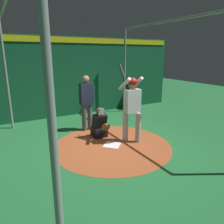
{
  "coord_description": "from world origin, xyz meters",
  "views": [
    {
      "loc": [
        4.67,
        -2.63,
        2.42
      ],
      "look_at": [
        0.0,
        0.0,
        0.95
      ],
      "focal_mm": 34.05,
      "sensor_mm": 36.0,
      "label": 1
    }
  ],
  "objects_px": {
    "catcher": "(100,126)",
    "baseball_0": "(79,136)",
    "umpire": "(87,100)",
    "bat_rack": "(129,97)",
    "home_plate": "(112,145)",
    "batter": "(132,104)"
  },
  "relations": [
    {
      "from": "catcher",
      "to": "baseball_0",
      "type": "height_order",
      "value": "catcher"
    },
    {
      "from": "umpire",
      "to": "bat_rack",
      "type": "xyz_separation_m",
      "value": [
        -1.8,
        2.86,
        -0.52
      ]
    },
    {
      "from": "home_plate",
      "to": "catcher",
      "type": "height_order",
      "value": "catcher"
    },
    {
      "from": "bat_rack",
      "to": "baseball_0",
      "type": "xyz_separation_m",
      "value": [
        2.3,
        -3.35,
        -0.45
      ]
    },
    {
      "from": "home_plate",
      "to": "bat_rack",
      "type": "bearing_deg",
      "value": 139.91
    },
    {
      "from": "umpire",
      "to": "bat_rack",
      "type": "bearing_deg",
      "value": 122.16
    },
    {
      "from": "batter",
      "to": "umpire",
      "type": "xyz_separation_m",
      "value": [
        -1.5,
        -0.71,
        -0.11
      ]
    },
    {
      "from": "batter",
      "to": "umpire",
      "type": "bearing_deg",
      "value": -154.55
    },
    {
      "from": "umpire",
      "to": "bat_rack",
      "type": "relative_size",
      "value": 1.69
    },
    {
      "from": "umpire",
      "to": "baseball_0",
      "type": "relative_size",
      "value": 24.04
    },
    {
      "from": "catcher",
      "to": "bat_rack",
      "type": "height_order",
      "value": "bat_rack"
    },
    {
      "from": "catcher",
      "to": "baseball_0",
      "type": "distance_m",
      "value": 0.71
    },
    {
      "from": "home_plate",
      "to": "bat_rack",
      "type": "distance_m",
      "value": 4.32
    },
    {
      "from": "batter",
      "to": "home_plate",
      "type": "bearing_deg",
      "value": -91.25
    },
    {
      "from": "home_plate",
      "to": "umpire",
      "type": "relative_size",
      "value": 0.24
    },
    {
      "from": "batter",
      "to": "catcher",
      "type": "height_order",
      "value": "batter"
    },
    {
      "from": "catcher",
      "to": "home_plate",
      "type": "bearing_deg",
      "value": 0.42
    },
    {
      "from": "batter",
      "to": "umpire",
      "type": "distance_m",
      "value": 1.66
    },
    {
      "from": "umpire",
      "to": "bat_rack",
      "type": "height_order",
      "value": "umpire"
    },
    {
      "from": "umpire",
      "to": "batter",
      "type": "bearing_deg",
      "value": 25.45
    },
    {
      "from": "batter",
      "to": "catcher",
      "type": "distance_m",
      "value": 1.23
    },
    {
      "from": "batter",
      "to": "catcher",
      "type": "bearing_deg",
      "value": -140.04
    }
  ]
}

